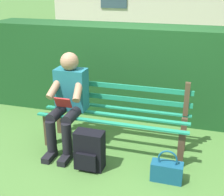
{
  "coord_description": "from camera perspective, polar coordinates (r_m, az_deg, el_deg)",
  "views": [
    {
      "loc": [
        -0.93,
        3.24,
        1.99
      ],
      "look_at": [
        0.0,
        0.1,
        0.71
      ],
      "focal_mm": 48.68,
      "sensor_mm": 36.0,
      "label": 1
    }
  ],
  "objects": [
    {
      "name": "ground",
      "position": [
        3.91,
        0.42,
        -9.2
      ],
      "size": [
        60.0,
        60.0,
        0.0
      ],
      "primitive_type": "plane",
      "color": "#477533"
    },
    {
      "name": "park_bench",
      "position": [
        3.78,
        0.74,
        -3.01
      ],
      "size": [
        1.82,
        0.51,
        0.87
      ],
      "color": "#4C3828",
      "rests_on": "ground"
    },
    {
      "name": "person_seated",
      "position": [
        3.73,
        -8.3,
        -0.21
      ],
      "size": [
        0.44,
        0.73,
        1.19
      ],
      "color": "#1E6672",
      "rests_on": "ground"
    },
    {
      "name": "hedge_backdrop",
      "position": [
        4.63,
        6.61,
        5.26
      ],
      "size": [
        4.9,
        0.73,
        1.46
      ],
      "color": "#19471E",
      "rests_on": "ground"
    },
    {
      "name": "backpack",
      "position": [
        3.43,
        -4.27,
        -9.83
      ],
      "size": [
        0.32,
        0.25,
        0.45
      ],
      "color": "black",
      "rests_on": "ground"
    },
    {
      "name": "handbag",
      "position": [
        3.33,
        10.25,
        -13.3
      ],
      "size": [
        0.33,
        0.15,
        0.36
      ],
      "color": "navy",
      "rests_on": "ground"
    }
  ]
}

